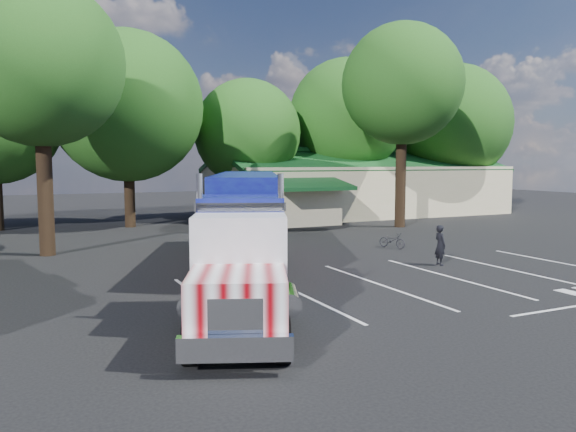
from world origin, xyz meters
name	(u,v)px	position (x,y,z in m)	size (l,w,h in m)	color
ground	(305,259)	(0.00, 0.00, 0.00)	(120.00, 120.00, 0.00)	black
event_hall	(355,188)	(13.74, 17.81, 2.21)	(24.20, 14.12, 5.55)	beige
tree_row_c	(127,106)	(-5.00, 16.20, 8.04)	(10.00, 10.00, 13.05)	black
tree_row_d	(247,133)	(4.00, 17.50, 6.58)	(8.00, 8.00, 10.60)	black
tree_row_e	(347,117)	(13.00, 18.00, 8.09)	(9.60, 9.60, 12.90)	black
tree_row_f	(451,123)	(23.00, 16.80, 7.79)	(10.40, 10.40, 13.00)	black
tree_near_left	(40,64)	(-10.50, 6.00, 8.81)	(7.60, 7.60, 12.65)	black
tree_near_right	(402,85)	(11.50, 8.50, 9.46)	(8.00, 8.00, 13.50)	black
semi_truck	(246,216)	(-3.68, -2.21, 2.29)	(9.44, 18.83, 4.06)	black
woman	(440,245)	(4.50, -3.82, 0.86)	(0.63, 0.41, 1.72)	black
bicycle	(392,240)	(5.50, 1.00, 0.40)	(0.53, 1.52, 0.80)	black
silver_sedan	(313,213)	(7.28, 13.03, 0.70)	(1.49, 4.27, 1.41)	#9DA0A4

